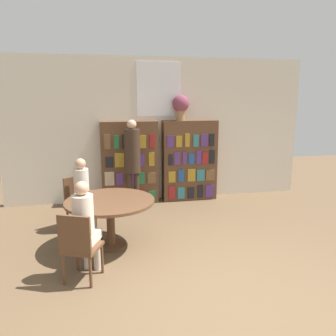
{
  "coord_description": "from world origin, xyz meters",
  "views": [
    {
      "loc": [
        -1.15,
        -3.02,
        2.17
      ],
      "look_at": [
        -0.14,
        2.11,
        1.05
      ],
      "focal_mm": 35.0,
      "sensor_mm": 36.0,
      "label": 1
    }
  ],
  "objects": [
    {
      "name": "wall_back",
      "position": [
        0.0,
        3.86,
        1.51
      ],
      "size": [
        6.4,
        0.07,
        3.0
      ],
      "color": "beige",
      "rests_on": "ground_plane"
    },
    {
      "name": "flower_vase",
      "position": [
        0.44,
        3.67,
        2.03
      ],
      "size": [
        0.35,
        0.35,
        0.52
      ],
      "color": "#997047",
      "rests_on": "bookshelf_right"
    },
    {
      "name": "chair_near_camera",
      "position": [
        -1.49,
        0.68,
        0.49
      ],
      "size": [
        0.52,
        0.52,
        0.88
      ],
      "rotation": [
        0.0,
        0.0,
        -0.4
      ],
      "color": "brown",
      "rests_on": "ground_plane"
    },
    {
      "name": "bookshelf_left",
      "position": [
        -0.64,
        3.67,
        0.85
      ],
      "size": [
        1.16,
        0.34,
        1.71
      ],
      "color": "brown",
      "rests_on": "ground_plane"
    },
    {
      "name": "chair_left_side",
      "position": [
        -1.61,
        2.44,
        0.49
      ],
      "size": [
        0.55,
        0.55,
        0.88
      ],
      "rotation": [
        0.0,
        0.0,
        -2.6
      ],
      "color": "brown",
      "rests_on": "ground_plane"
    },
    {
      "name": "reading_table",
      "position": [
        -1.1,
        1.59,
        0.62
      ],
      "size": [
        1.3,
        1.3,
        0.73
      ],
      "color": "brown",
      "rests_on": "ground_plane"
    },
    {
      "name": "seated_reader_right",
      "position": [
        -1.42,
        0.85,
        0.68
      ],
      "size": [
        0.36,
        0.4,
        1.22
      ],
      "rotation": [
        0.0,
        0.0,
        -0.4
      ],
      "color": "beige",
      "rests_on": "ground_plane"
    },
    {
      "name": "librarian_standing",
      "position": [
        -0.62,
        3.17,
        1.09
      ],
      "size": [
        0.31,
        0.58,
        1.78
      ],
      "color": "#332319",
      "rests_on": "ground_plane"
    },
    {
      "name": "seated_reader_left",
      "position": [
        -1.52,
        2.28,
        0.68
      ],
      "size": [
        0.37,
        0.4,
        1.22
      ],
      "rotation": [
        0.0,
        0.0,
        -2.6
      ],
      "color": "beige",
      "rests_on": "ground_plane"
    },
    {
      "name": "ground_plane",
      "position": [
        0.0,
        0.0,
        0.0
      ],
      "size": [
        16.0,
        16.0,
        0.0
      ],
      "primitive_type": "plane",
      "color": "brown"
    },
    {
      "name": "bookshelf_right",
      "position": [
        0.64,
        3.67,
        0.85
      ],
      "size": [
        1.16,
        0.34,
        1.71
      ],
      "color": "brown",
      "rests_on": "ground_plane"
    }
  ]
}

